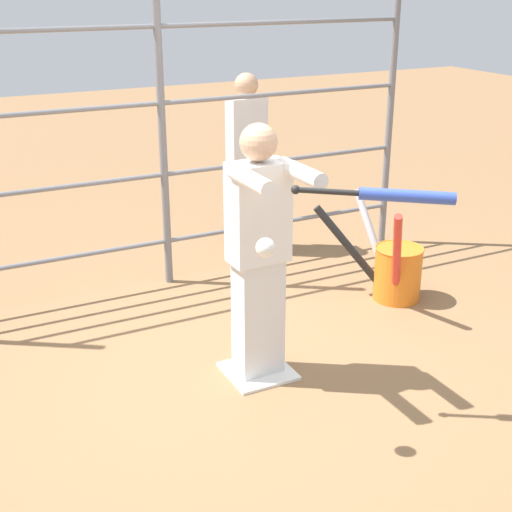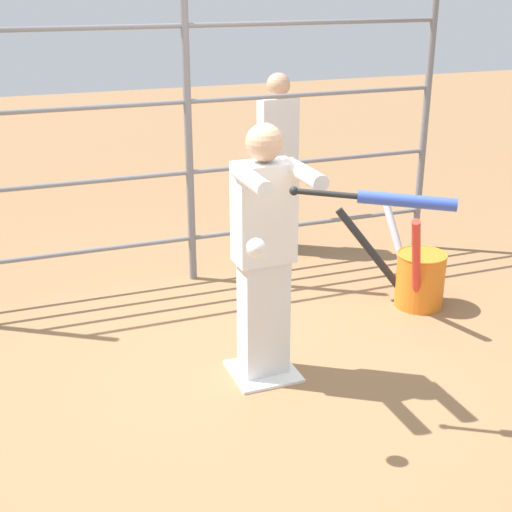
{
  "view_description": "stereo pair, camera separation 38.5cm",
  "coord_description": "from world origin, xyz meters",
  "px_view_note": "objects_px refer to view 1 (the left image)",
  "views": [
    {
      "loc": [
        1.76,
        3.47,
        2.32
      ],
      "look_at": [
        0.15,
        0.26,
        0.91
      ],
      "focal_mm": 50.0,
      "sensor_mm": 36.0,
      "label": 1
    },
    {
      "loc": [
        1.41,
        3.62,
        2.32
      ],
      "look_at": [
        0.15,
        0.26,
        0.91
      ],
      "focal_mm": 50.0,
      "sensor_mm": 36.0,
      "label": 2
    }
  ],
  "objects_px": {
    "bystander_behind_fence": "(247,161)",
    "bat_bucket": "(394,270)",
    "baseball_bat_swinging": "(393,195)",
    "softball_in_flight": "(266,248)",
    "batter": "(260,247)"
  },
  "relations": [
    {
      "from": "baseball_bat_swinging",
      "to": "bat_bucket",
      "type": "distance_m",
      "value": 1.88
    },
    {
      "from": "bystander_behind_fence",
      "to": "bat_bucket",
      "type": "bearing_deg",
      "value": 109.52
    },
    {
      "from": "bat_bucket",
      "to": "bystander_behind_fence",
      "type": "xyz_separation_m",
      "value": [
        0.52,
        -1.48,
        0.58
      ]
    },
    {
      "from": "bat_bucket",
      "to": "bystander_behind_fence",
      "type": "height_order",
      "value": "bystander_behind_fence"
    },
    {
      "from": "batter",
      "to": "baseball_bat_swinging",
      "type": "height_order",
      "value": "batter"
    },
    {
      "from": "baseball_bat_swinging",
      "to": "softball_in_flight",
      "type": "height_order",
      "value": "baseball_bat_swinging"
    },
    {
      "from": "bat_bucket",
      "to": "bystander_behind_fence",
      "type": "relative_size",
      "value": 0.6
    },
    {
      "from": "batter",
      "to": "softball_in_flight",
      "type": "xyz_separation_m",
      "value": [
        0.3,
        0.64,
        0.27
      ]
    },
    {
      "from": "baseball_bat_swinging",
      "to": "softball_in_flight",
      "type": "distance_m",
      "value": 0.74
    },
    {
      "from": "batter",
      "to": "baseball_bat_swinging",
      "type": "bearing_deg",
      "value": 122.57
    },
    {
      "from": "baseball_bat_swinging",
      "to": "bat_bucket",
      "type": "height_order",
      "value": "baseball_bat_swinging"
    },
    {
      "from": "batter",
      "to": "bat_bucket",
      "type": "height_order",
      "value": "batter"
    },
    {
      "from": "softball_in_flight",
      "to": "bystander_behind_fence",
      "type": "xyz_separation_m",
      "value": [
        -1.2,
        -2.66,
        -0.3
      ]
    },
    {
      "from": "softball_in_flight",
      "to": "bat_bucket",
      "type": "distance_m",
      "value": 2.26
    },
    {
      "from": "batter",
      "to": "softball_in_flight",
      "type": "height_order",
      "value": "batter"
    }
  ]
}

